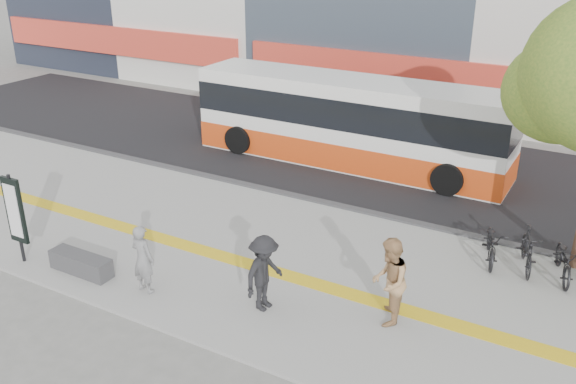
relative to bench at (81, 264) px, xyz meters
The scene contains 12 objects.
ground 2.88m from the bench, 24.78° to the left, with size 120.00×120.00×0.00m, color slate.
sidewalk 3.76m from the bench, 46.08° to the left, with size 40.00×7.00×0.08m, color gray.
tactile_strip 3.41m from the bench, 40.24° to the left, with size 40.00×0.45×0.01m, color yellow.
street 10.53m from the bench, 75.70° to the left, with size 40.00×8.00×0.06m, color black.
curb 6.73m from the bench, 67.25° to the left, with size 40.00×0.25×0.14m, color #323234.
bench is the anchor object (origin of this frame).
signboard 1.94m from the bench, 169.19° to the right, with size 0.55×0.10×2.20m.
bus 10.01m from the bench, 76.96° to the left, with size 10.55×2.50×2.81m.
bicycle_row 10.91m from the bench, 28.48° to the left, with size 4.22×1.77×0.98m.
seated_woman 1.89m from the bench, ahead, with size 0.57×0.38×1.57m, color black.
pedestrian_tan 7.00m from the bench, 13.79° to the left, with size 0.89×0.69×1.83m, color tan.
pedestrian_dark 4.51m from the bench, 10.89° to the left, with size 1.07×0.61×1.65m, color black.
Camera 1 is at (7.63, -9.62, 7.40)m, focal length 38.81 mm.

